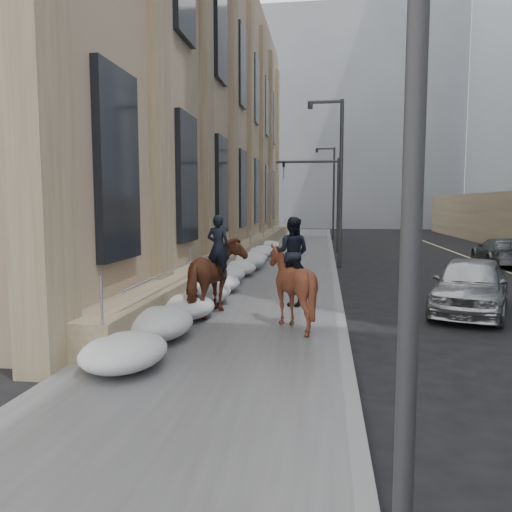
% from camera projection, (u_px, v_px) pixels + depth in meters
% --- Properties ---
extents(ground, '(140.00, 140.00, 0.00)m').
position_uv_depth(ground, '(223.00, 346.00, 10.84)').
color(ground, black).
rests_on(ground, ground).
extents(sidewalk, '(5.00, 80.00, 0.12)m').
position_uv_depth(sidewalk, '(271.00, 277.00, 20.69)').
color(sidewalk, '#4A4A4C').
rests_on(sidewalk, ground).
extents(curb, '(0.24, 80.00, 0.12)m').
position_uv_depth(curb, '(335.00, 279.00, 20.33)').
color(curb, slate).
rests_on(curb, ground).
extents(limestone_building, '(6.10, 44.00, 18.00)m').
position_uv_depth(limestone_building, '(203.00, 108.00, 30.31)').
color(limestone_building, '#8D765C').
rests_on(limestone_building, ground).
extents(bg_building_mid, '(30.00, 12.00, 28.00)m').
position_uv_depth(bg_building_mid, '(340.00, 124.00, 67.98)').
color(bg_building_mid, slate).
rests_on(bg_building_mid, ground).
extents(bg_building_far, '(24.00, 12.00, 20.00)m').
position_uv_depth(bg_building_far, '(275.00, 162.00, 81.58)').
color(bg_building_far, gray).
rests_on(bg_building_far, ground).
extents(streetlight_near, '(1.71, 0.24, 8.00)m').
position_uv_depth(streetlight_near, '(398.00, 20.00, 4.08)').
color(streetlight_near, '#2D2D30').
rests_on(streetlight_near, ground).
extents(streetlight_mid, '(1.71, 0.24, 8.00)m').
position_uv_depth(streetlight_mid, '(338.00, 173.00, 23.79)').
color(streetlight_mid, '#2D2D30').
rests_on(streetlight_mid, ground).
extents(streetlight_far, '(1.71, 0.24, 8.00)m').
position_uv_depth(streetlight_far, '(332.00, 187.00, 43.50)').
color(streetlight_far, '#2D2D30').
rests_on(streetlight_far, ground).
extents(traffic_signal, '(4.10, 0.22, 6.00)m').
position_uv_depth(traffic_signal, '(324.00, 190.00, 31.82)').
color(traffic_signal, '#2D2D30').
rests_on(traffic_signal, ground).
extents(snow_bank, '(1.70, 18.10, 0.76)m').
position_uv_depth(snow_bank, '(229.00, 273.00, 18.97)').
color(snow_bank, silver).
rests_on(snow_bank, sidewalk).
extents(mounted_horse_left, '(1.46, 2.56, 2.68)m').
position_uv_depth(mounted_horse_left, '(216.00, 275.00, 13.32)').
color(mounted_horse_left, '#462315').
rests_on(mounted_horse_left, sidewalk).
extents(mounted_horse_right, '(1.92, 2.08, 2.65)m').
position_uv_depth(mounted_horse_right, '(291.00, 281.00, 12.03)').
color(mounted_horse_right, '#4F2416').
rests_on(mounted_horse_right, sidewalk).
extents(pedestrian, '(1.01, 0.72, 1.59)m').
position_uv_depth(pedestrian, '(294.00, 279.00, 14.51)').
color(pedestrian, black).
rests_on(pedestrian, sidewalk).
extents(car_silver, '(3.41, 5.09, 1.61)m').
position_uv_depth(car_silver, '(471.00, 285.00, 14.13)').
color(car_silver, '#9B9EA2').
rests_on(car_silver, ground).
extents(car_grey, '(2.20, 4.93, 1.41)m').
position_uv_depth(car_grey, '(501.00, 252.00, 25.12)').
color(car_grey, '#4D5054').
rests_on(car_grey, ground).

